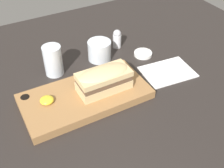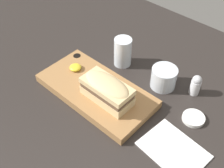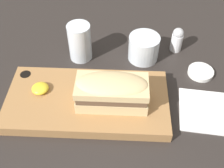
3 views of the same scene
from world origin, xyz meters
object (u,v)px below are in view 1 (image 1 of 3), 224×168
at_px(serving_board, 85,96).
at_px(water_glass, 53,62).
at_px(sandwich, 104,79).
at_px(condiment_dish, 143,54).
at_px(napkin, 167,71).
at_px(salt_shaker, 117,38).
at_px(wine_glass, 99,51).

xyz_separation_m(serving_board, water_glass, (-0.03, 0.17, 0.03)).
distance_m(sandwich, water_glass, 0.20).
height_order(serving_board, condiment_dish, serving_board).
bearing_deg(condiment_dish, sandwich, -150.30).
xyz_separation_m(napkin, salt_shaker, (-0.07, 0.22, 0.03)).
bearing_deg(condiment_dish, wine_glass, 159.21).
height_order(sandwich, water_glass, water_glass).
bearing_deg(napkin, water_glass, 152.36).
xyz_separation_m(sandwich, condiment_dish, (0.22, 0.13, -0.06)).
height_order(serving_board, wine_glass, wine_glass).
height_order(serving_board, sandwich, sandwich).
height_order(water_glass, salt_shaker, water_glass).
bearing_deg(sandwich, napkin, 1.34).
height_order(wine_glass, condiment_dish, wine_glass).
height_order(sandwich, wine_glass, sandwich).
distance_m(wine_glass, napkin, 0.24).
bearing_deg(condiment_dish, serving_board, -157.73).
xyz_separation_m(water_glass, condiment_dish, (0.32, -0.05, -0.04)).
height_order(serving_board, water_glass, water_glass).
height_order(serving_board, napkin, serving_board).
distance_m(sandwich, condiment_dish, 0.27).
bearing_deg(serving_board, sandwich, -11.82).
bearing_deg(condiment_dish, napkin, -82.83).
relative_size(napkin, condiment_dish, 2.72).
relative_size(serving_board, sandwich, 2.39).
height_order(wine_glass, napkin, wine_glass).
distance_m(napkin, salt_shaker, 0.23).
distance_m(serving_board, water_glass, 0.17).
relative_size(wine_glass, salt_shaker, 1.15).
xyz_separation_m(wine_glass, salt_shaker, (0.09, 0.04, 0.01)).
distance_m(salt_shaker, condiment_dish, 0.11).
bearing_deg(water_glass, wine_glass, 1.43).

